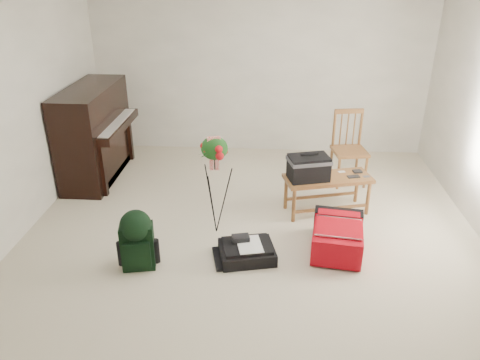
# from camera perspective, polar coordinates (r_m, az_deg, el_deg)

# --- Properties ---
(floor) EXTENTS (5.00, 5.50, 0.01)m
(floor) POSITION_cam_1_polar(r_m,az_deg,el_deg) (5.06, 1.25, -7.71)
(floor) COLOR beige
(floor) RESTS_ON ground
(wall_back) EXTENTS (5.00, 0.04, 2.50)m
(wall_back) POSITION_cam_1_polar(r_m,az_deg,el_deg) (7.15, 2.45, 13.19)
(wall_back) COLOR white
(wall_back) RESTS_ON floor
(wall_left) EXTENTS (0.04, 5.50, 2.50)m
(wall_left) POSITION_cam_1_polar(r_m,az_deg,el_deg) (5.23, -27.25, 5.73)
(wall_left) COLOR white
(wall_left) RESTS_ON floor
(piano) EXTENTS (0.71, 1.50, 1.25)m
(piano) POSITION_cam_1_polar(r_m,az_deg,el_deg) (6.66, -17.22, 5.29)
(piano) COLOR black
(piano) RESTS_ON floor
(bench) EXTENTS (1.08, 0.65, 0.78)m
(bench) POSITION_cam_1_polar(r_m,az_deg,el_deg) (5.49, 8.99, 1.30)
(bench) COLOR brown
(bench) RESTS_ON floor
(dining_chair) EXTENTS (0.49, 0.49, 0.98)m
(dining_chair) POSITION_cam_1_polar(r_m,az_deg,el_deg) (6.38, 13.19, 3.74)
(dining_chair) COLOR brown
(dining_chair) RESTS_ON floor
(red_suitcase) EXTENTS (0.59, 0.80, 0.32)m
(red_suitcase) POSITION_cam_1_polar(r_m,az_deg,el_deg) (5.01, 11.70, -6.42)
(red_suitcase) COLOR red
(red_suitcase) RESTS_ON floor
(black_duffel) EXTENTS (0.62, 0.54, 0.23)m
(black_duffel) POSITION_cam_1_polar(r_m,az_deg,el_deg) (4.79, 0.84, -8.64)
(black_duffel) COLOR black
(black_duffel) RESTS_ON floor
(green_backpack) EXTENTS (0.34, 0.32, 0.62)m
(green_backpack) POSITION_cam_1_polar(r_m,az_deg,el_deg) (4.63, -12.48, -6.83)
(green_backpack) COLOR black
(green_backpack) RESTS_ON floor
(flower_stand) EXTENTS (0.44, 0.44, 1.16)m
(flower_stand) POSITION_cam_1_polar(r_m,az_deg,el_deg) (5.00, -3.03, -0.72)
(flower_stand) COLOR black
(flower_stand) RESTS_ON floor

